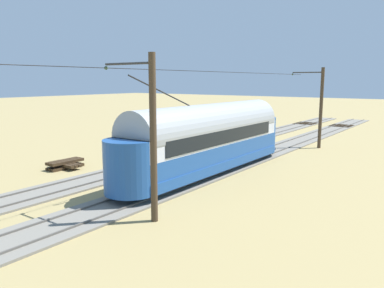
% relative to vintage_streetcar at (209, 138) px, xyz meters
% --- Properties ---
extents(ground_plane, '(220.00, 220.00, 0.00)m').
position_rel_vintage_streetcar_xyz_m(ground_plane, '(2.26, 0.68, -2.25)').
color(ground_plane, '#9E8956').
extents(track_streetcar_siding, '(2.80, 80.00, 0.18)m').
position_rel_vintage_streetcar_xyz_m(track_streetcar_siding, '(-0.00, 0.37, -2.20)').
color(track_streetcar_siding, slate).
rests_on(track_streetcar_siding, ground).
extents(track_adjacent_siding, '(2.80, 80.00, 0.18)m').
position_rel_vintage_streetcar_xyz_m(track_adjacent_siding, '(4.52, 0.37, -2.20)').
color(track_adjacent_siding, slate).
rests_on(track_adjacent_siding, ground).
extents(vintage_streetcar, '(2.65, 15.94, 5.78)m').
position_rel_vintage_streetcar_xyz_m(vintage_streetcar, '(0.00, 0.00, 0.00)').
color(vintage_streetcar, '#1E4C93').
rests_on(vintage_streetcar, ground).
extents(catenary_pole_foreground, '(2.82, 0.28, 6.76)m').
position_rel_vintage_streetcar_xyz_m(catenary_pole_foreground, '(-2.52, -13.10, 1.28)').
color(catenary_pole_foreground, '#423323').
rests_on(catenary_pole_foreground, ground).
extents(catenary_pole_mid_near, '(2.82, 0.28, 6.76)m').
position_rel_vintage_streetcar_xyz_m(catenary_pole_mid_near, '(-2.52, 7.97, 1.28)').
color(catenary_pole_mid_near, '#423323').
rests_on(catenary_pole_mid_near, ground).
extents(overhead_wire_run, '(2.61, 46.15, 0.18)m').
position_rel_vintage_streetcar_xyz_m(overhead_wire_run, '(-0.05, 7.24, 3.96)').
color(overhead_wire_run, black).
rests_on(overhead_wire_run, ground).
extents(spare_tie_stack, '(2.40, 2.40, 0.54)m').
position_rel_vintage_streetcar_xyz_m(spare_tie_stack, '(8.45, 4.27, -1.98)').
color(spare_tie_stack, '#382819').
rests_on(spare_tie_stack, ground).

